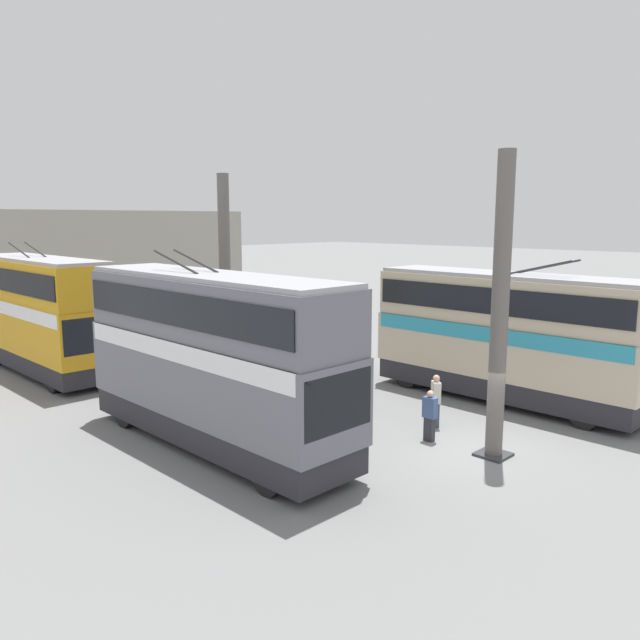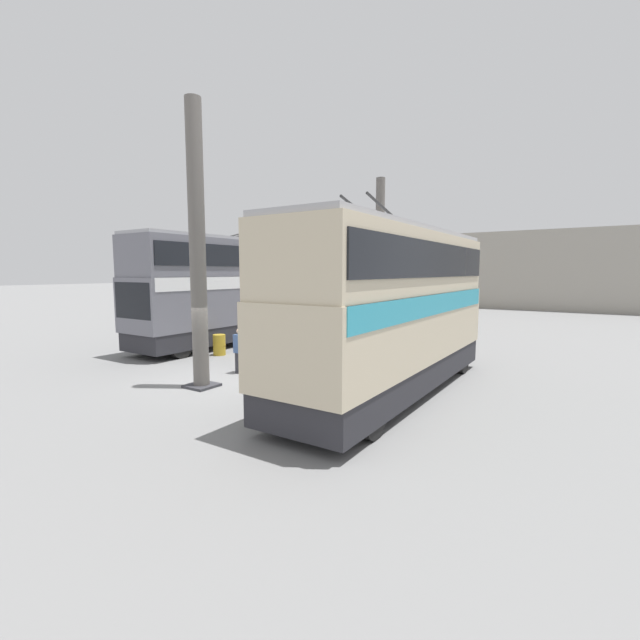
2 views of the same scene
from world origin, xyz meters
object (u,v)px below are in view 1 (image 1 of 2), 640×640
at_px(bus_left_far, 506,329).
at_px(person_by_right_row, 251,395).
at_px(bus_right_far, 42,308).
at_px(person_aisle_midway, 436,399).
at_px(bus_right_near, 213,350).
at_px(person_aisle_foreground, 430,415).
at_px(oil_drum, 315,436).

xyz_separation_m(bus_left_far, person_by_right_row, (4.66, 8.34, -1.79)).
bearing_deg(bus_right_far, person_aisle_midway, -159.33).
distance_m(bus_left_far, bus_right_near, 11.12).
distance_m(bus_right_far, person_aisle_foreground, 17.89).
bearing_deg(oil_drum, person_by_right_row, -4.26).
relative_size(person_by_right_row, person_aisle_midway, 1.02).
relative_size(bus_right_far, person_aisle_foreground, 6.07).
bearing_deg(person_aisle_foreground, bus_right_near, 138.83).
relative_size(bus_left_far, bus_right_far, 1.05).
bearing_deg(oil_drum, person_aisle_midway, -106.41).
bearing_deg(oil_drum, bus_right_far, 7.14).
distance_m(bus_right_near, bus_right_far, 12.80).
relative_size(bus_right_far, person_aisle_midway, 5.56).
bearing_deg(person_aisle_midway, person_aisle_foreground, -111.71).
relative_size(bus_right_near, person_aisle_midway, 5.87).
bearing_deg(person_by_right_row, bus_right_near, 36.54).
bearing_deg(person_aisle_foreground, bus_left_far, 5.71).
bearing_deg(person_by_right_row, person_aisle_foreground, 130.38).
xyz_separation_m(bus_right_far, oil_drum, (-15.16, -1.90, -2.46)).
bearing_deg(bus_right_near, person_aisle_foreground, -130.86).
height_order(bus_right_near, bus_right_far, bus_right_near).
bearing_deg(person_aisle_foreground, oil_drum, 147.46).
xyz_separation_m(bus_left_far, person_aisle_foreground, (-0.58, 5.54, -1.89)).
bearing_deg(person_by_right_row, bus_left_far, 163.13).
relative_size(bus_left_far, person_aisle_foreground, 6.36).
relative_size(person_by_right_row, oil_drum, 1.99).
xyz_separation_m(bus_left_far, person_aisle_midway, (0.07, 4.28, -1.80)).
xyz_separation_m(bus_right_far, person_aisle_midway, (-16.42, -6.20, -1.98)).
distance_m(person_by_right_row, oil_drum, 3.37).
height_order(bus_right_near, person_by_right_row, bus_right_near).
bearing_deg(bus_left_far, person_aisle_midway, 89.10).
bearing_deg(bus_right_far, person_aisle_foreground, -163.86).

